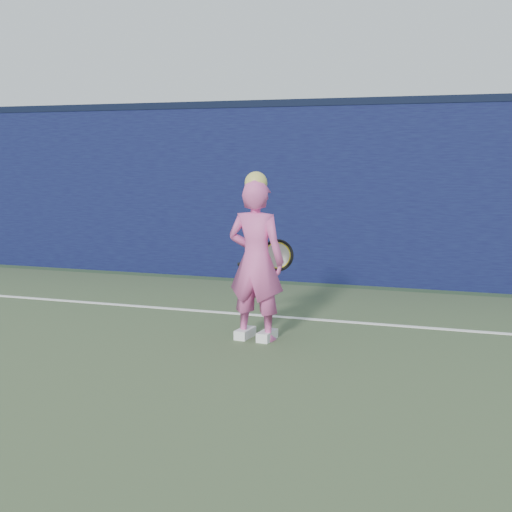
% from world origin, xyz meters
% --- Properties ---
extents(backstop_wall, '(24.00, 0.40, 2.50)m').
position_xyz_m(backstop_wall, '(0.00, 6.50, 1.25)').
color(backstop_wall, black).
rests_on(backstop_wall, ground).
extents(wall_cap, '(24.00, 0.42, 0.10)m').
position_xyz_m(wall_cap, '(0.00, 6.50, 2.55)').
color(wall_cap, black).
rests_on(wall_cap, backstop_wall).
extents(player, '(0.61, 0.43, 1.66)m').
position_xyz_m(player, '(1.78, 3.01, 0.80)').
color(player, '#D6539D').
rests_on(player, ground).
extents(racket, '(0.63, 0.14, 0.34)m').
position_xyz_m(racket, '(1.83, 3.44, 0.78)').
color(racket, black).
rests_on(racket, ground).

